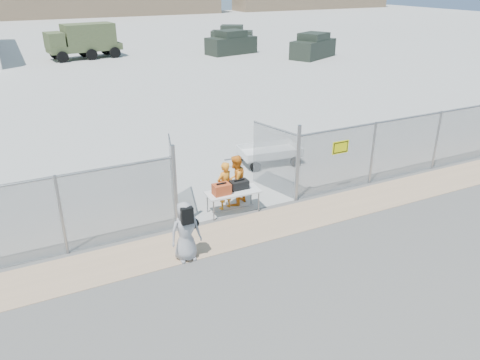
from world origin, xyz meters
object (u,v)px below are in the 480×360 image
folding_table (233,202)px  security_worker_left (225,186)px  utility_trailer (269,154)px  security_worker_right (236,180)px  visitor (186,231)px

folding_table → security_worker_left: security_worker_left is taller
folding_table → utility_trailer: size_ratio=0.56×
utility_trailer → folding_table: bearing=-127.2°
security_worker_right → visitor: security_worker_right is taller
security_worker_left → visitor: bearing=28.8°
security_worker_right → utility_trailer: 3.72m
folding_table → visitor: size_ratio=1.03×
security_worker_right → visitor: size_ratio=1.02×
security_worker_left → utility_trailer: 4.12m
security_worker_left → utility_trailer: security_worker_left is taller
folding_table → security_worker_right: (0.31, 0.46, 0.46)m
folding_table → security_worker_left: 0.55m
security_worker_left → folding_table: bearing=93.1°
security_worker_left → visitor: (-2.04, -2.11, 0.03)m
security_worker_right → visitor: bearing=13.7°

